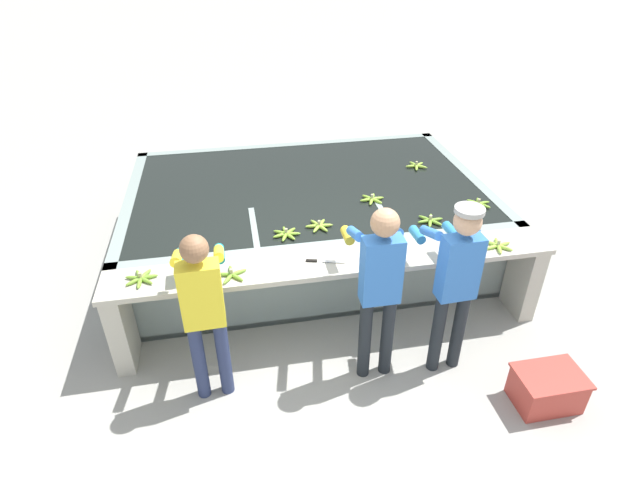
% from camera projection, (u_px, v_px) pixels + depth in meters
% --- Properties ---
extents(ground_plane, '(80.00, 80.00, 0.00)m').
position_uv_depth(ground_plane, '(340.00, 349.00, 4.77)').
color(ground_plane, '#A3A099').
rests_on(ground_plane, ground).
extents(wash_tank, '(4.10, 2.75, 0.87)m').
position_uv_depth(wash_tank, '(307.00, 218.00, 6.06)').
color(wash_tank, gray).
rests_on(wash_tank, ground).
extents(work_ledge, '(4.10, 0.45, 0.87)m').
position_uv_depth(work_ledge, '(336.00, 283.00, 4.63)').
color(work_ledge, '#B7B2A3').
rests_on(work_ledge, ground).
extents(worker_0, '(0.41, 0.71, 1.58)m').
position_uv_depth(worker_0, '(203.00, 304.00, 3.86)').
color(worker_0, navy).
rests_on(worker_0, ground).
extents(worker_1, '(0.41, 0.71, 1.67)m').
position_uv_depth(worker_1, '(379.00, 280.00, 4.02)').
color(worker_1, '#1E2328').
rests_on(worker_1, ground).
extents(worker_2, '(0.42, 0.72, 1.64)m').
position_uv_depth(worker_2, '(456.00, 275.00, 4.09)').
color(worker_2, '#1E2328').
rests_on(worker_2, ground).
extents(banana_bunch_floating_0, '(0.27, 0.28, 0.08)m').
position_uv_depth(banana_bunch_floating_0, '(416.00, 166.00, 6.25)').
color(banana_bunch_floating_0, '#9EC642').
rests_on(banana_bunch_floating_0, wash_tank).
extents(banana_bunch_floating_1, '(0.28, 0.27, 0.08)m').
position_uv_depth(banana_bunch_floating_1, '(372.00, 199.00, 5.48)').
color(banana_bunch_floating_1, '#8CB738').
rests_on(banana_bunch_floating_1, wash_tank).
extents(banana_bunch_floating_2, '(0.28, 0.27, 0.08)m').
position_uv_depth(banana_bunch_floating_2, '(430.00, 220.00, 5.08)').
color(banana_bunch_floating_2, '#75A333').
rests_on(banana_bunch_floating_2, wash_tank).
extents(banana_bunch_floating_3, '(0.28, 0.27, 0.08)m').
position_uv_depth(banana_bunch_floating_3, '(319.00, 226.00, 4.99)').
color(banana_bunch_floating_3, '#93BC3D').
rests_on(banana_bunch_floating_3, wash_tank).
extents(banana_bunch_floating_4, '(0.28, 0.27, 0.08)m').
position_uv_depth(banana_bunch_floating_4, '(478.00, 204.00, 5.39)').
color(banana_bunch_floating_4, '#7FAD33').
rests_on(banana_bunch_floating_4, wash_tank).
extents(banana_bunch_floating_5, '(0.28, 0.28, 0.08)m').
position_uv_depth(banana_bunch_floating_5, '(286.00, 234.00, 4.85)').
color(banana_bunch_floating_5, '#7FAD33').
rests_on(banana_bunch_floating_5, wash_tank).
extents(banana_bunch_ledge_0, '(0.28, 0.28, 0.08)m').
position_uv_depth(banana_bunch_ledge_0, '(141.00, 278.00, 4.23)').
color(banana_bunch_ledge_0, '#75A333').
rests_on(banana_bunch_ledge_0, work_ledge).
extents(banana_bunch_ledge_1, '(0.28, 0.27, 0.08)m').
position_uv_depth(banana_bunch_ledge_1, '(232.00, 275.00, 4.27)').
color(banana_bunch_ledge_1, '#75A333').
rests_on(banana_bunch_ledge_1, work_ledge).
extents(banana_bunch_ledge_2, '(0.28, 0.28, 0.08)m').
position_uv_depth(banana_bunch_ledge_2, '(498.00, 246.00, 4.67)').
color(banana_bunch_ledge_2, '#9EC642').
rests_on(banana_bunch_ledge_2, work_ledge).
extents(knife_0, '(0.19, 0.32, 0.02)m').
position_uv_depth(knife_0, '(392.00, 258.00, 4.50)').
color(knife_0, silver).
rests_on(knife_0, work_ledge).
extents(knife_1, '(0.35, 0.12, 0.02)m').
position_uv_depth(knife_1, '(319.00, 261.00, 4.47)').
color(knife_1, silver).
rests_on(knife_1, work_ledge).
extents(crate, '(0.55, 0.39, 0.32)m').
position_uv_depth(crate, '(547.00, 388.00, 4.15)').
color(crate, '#B73D33').
rests_on(crate, ground).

